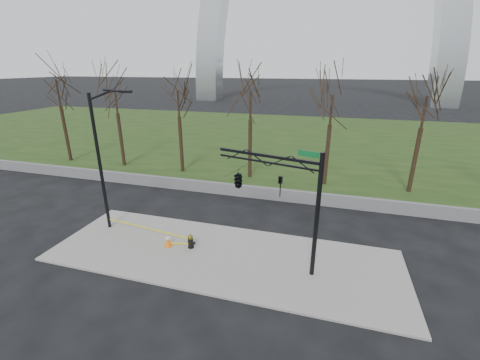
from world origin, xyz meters
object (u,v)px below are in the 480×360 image
(traffic_signal_mast, at_px, (252,181))
(fire_hydrant, at_px, (191,241))
(traffic_cone, at_px, (168,240))
(street_light, at_px, (102,154))

(traffic_signal_mast, bearing_deg, fire_hydrant, -160.81)
(traffic_cone, bearing_deg, traffic_signal_mast, 6.00)
(traffic_cone, height_order, street_light, street_light)
(traffic_cone, xyz_separation_m, traffic_signal_mast, (4.52, 0.48, 3.69))
(traffic_cone, relative_size, street_light, 0.09)
(street_light, relative_size, traffic_signal_mast, 1.37)
(traffic_signal_mast, bearing_deg, traffic_cone, -159.80)
(traffic_cone, bearing_deg, fire_hydrant, 8.61)
(fire_hydrant, height_order, traffic_signal_mast, traffic_signal_mast)
(traffic_cone, distance_m, street_light, 6.09)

